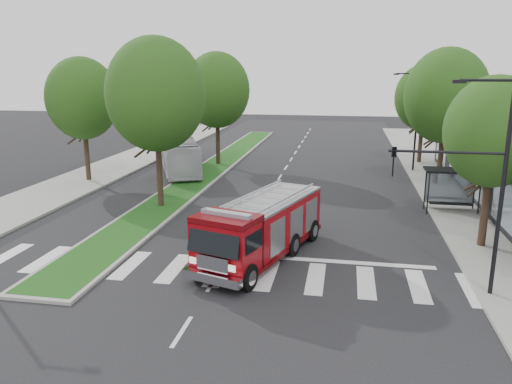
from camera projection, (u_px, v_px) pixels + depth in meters
ground at (235, 247)px, 23.78m from camera, size 140.00×140.00×0.00m
sidewalk_right at (465, 204)px, 31.15m from camera, size 5.00×80.00×0.15m
sidewalk_left at (69, 186)px, 35.82m from camera, size 5.00×80.00×0.15m
median at (212, 169)px, 41.99m from camera, size 3.00×50.00×0.15m
bus_shelter at (452, 178)px, 29.13m from camera, size 3.20×1.60×2.61m
tree_right_near at (494, 132)px, 22.38m from camera, size 4.40×4.40×8.05m
tree_right_mid at (446, 96)px, 33.60m from camera, size 5.60×5.60×9.72m
tree_right_far at (424, 97)px, 43.31m from camera, size 5.00×5.00×8.73m
tree_median_near at (156, 95)px, 28.90m from camera, size 5.80×5.80×10.16m
tree_median_far at (217, 90)px, 42.35m from camera, size 5.60×5.60×9.72m
tree_left_mid at (82, 99)px, 36.17m from camera, size 5.20×5.20×9.16m
streetlight_right_near at (478, 174)px, 17.65m from camera, size 4.08×0.22×8.00m
streetlight_right_far at (415, 117)px, 40.01m from camera, size 2.11×0.20×8.00m
fire_engine at (262, 228)px, 22.14m from camera, size 4.97×8.77×2.92m
city_bus at (179, 154)px, 40.99m from camera, size 6.54×10.76×2.97m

